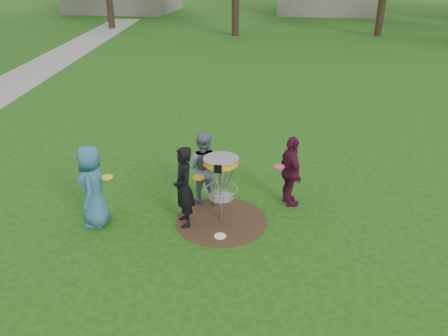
% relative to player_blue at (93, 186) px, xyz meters
% --- Properties ---
extents(ground, '(100.00, 100.00, 0.00)m').
position_rel_player_blue_xyz_m(ground, '(2.34, 0.49, -0.81)').
color(ground, '#19470F').
rests_on(ground, ground).
extents(dirt_patch, '(1.80, 1.80, 0.01)m').
position_rel_player_blue_xyz_m(dirt_patch, '(2.34, 0.49, -0.80)').
color(dirt_patch, '#47331E').
rests_on(dirt_patch, ground).
extents(concrete_path, '(7.75, 39.92, 0.02)m').
position_rel_player_blue_xyz_m(concrete_path, '(-7.66, 8.49, -0.80)').
color(concrete_path, '#9E9E99').
rests_on(concrete_path, ground).
extents(player_blue, '(0.69, 0.89, 1.62)m').
position_rel_player_blue_xyz_m(player_blue, '(0.00, 0.00, 0.00)').
color(player_blue, '#2F6482').
rests_on(player_blue, ground).
extents(player_black, '(0.61, 0.69, 1.59)m').
position_rel_player_blue_xyz_m(player_black, '(1.67, 0.27, -0.01)').
color(player_black, black).
rests_on(player_black, ground).
extents(player_grey, '(0.77, 0.60, 1.55)m').
position_rel_player_blue_xyz_m(player_grey, '(1.83, 1.21, -0.03)').
color(player_grey, slate).
rests_on(player_grey, ground).
extents(player_maroon, '(0.69, 0.95, 1.50)m').
position_rel_player_blue_xyz_m(player_maroon, '(3.61, 1.37, -0.06)').
color(player_maroon, '#50122D').
rests_on(player_maroon, ground).
extents(disc_on_grass, '(0.22, 0.22, 0.02)m').
position_rel_player_blue_xyz_m(disc_on_grass, '(2.41, -0.05, -0.80)').
color(disc_on_grass, white).
rests_on(disc_on_grass, ground).
extents(disc_golf_basket, '(0.66, 0.67, 1.38)m').
position_rel_player_blue_xyz_m(disc_golf_basket, '(2.34, 0.49, 0.21)').
color(disc_golf_basket, '#9EA0A5').
rests_on(disc_golf_basket, ground).
extents(held_discs, '(3.32, 1.37, 0.09)m').
position_rel_player_blue_xyz_m(held_discs, '(1.90, 0.65, 0.15)').
color(held_discs, yellow).
rests_on(held_discs, ground).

